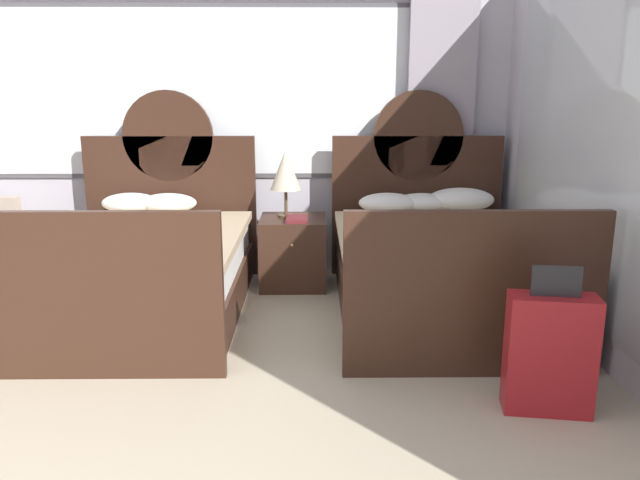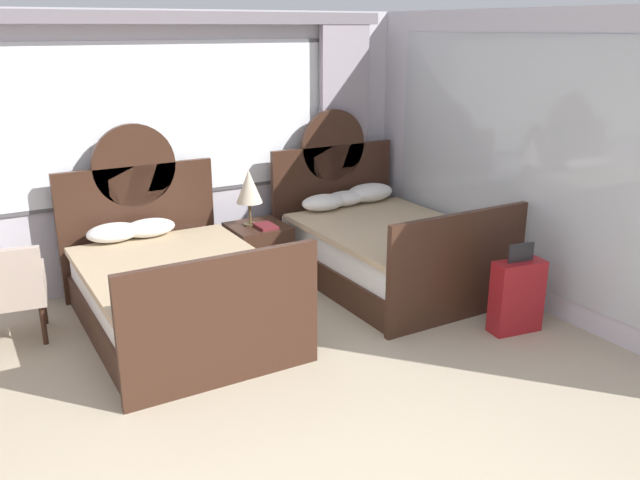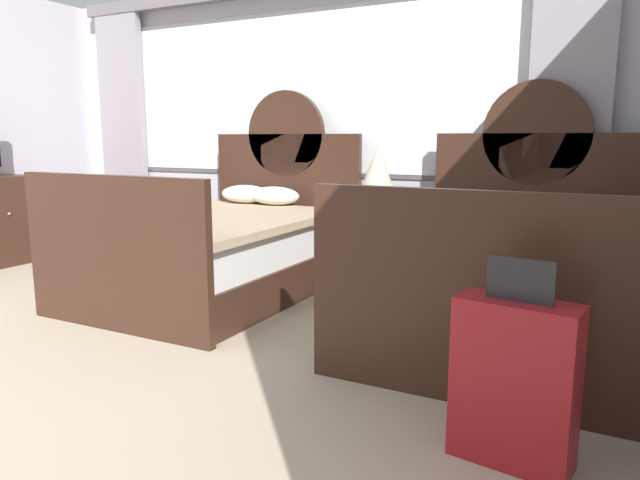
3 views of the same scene
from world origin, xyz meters
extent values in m
cube|color=silver|center=(0.00, 4.16, 1.35)|extent=(5.90, 0.07, 2.70)
cube|color=#575459|center=(0.00, 4.11, 1.64)|extent=(4.34, 0.02, 1.54)
cube|color=white|center=(0.00, 4.11, 1.64)|extent=(4.26, 0.02, 1.46)
cube|color=#998E99|center=(2.31, 4.02, 1.30)|extent=(0.60, 0.08, 2.60)
cube|color=slate|center=(0.00, 4.02, 2.62)|extent=(5.43, 0.10, 0.12)
cube|color=silver|center=(2.98, 1.76, 1.35)|extent=(0.07, 4.72, 2.70)
cube|color=#B2B7BC|center=(2.94, 2.06, 1.35)|extent=(0.01, 3.31, 2.27)
cube|color=#382116|center=(-0.12, 2.84, 0.15)|extent=(1.45, 2.09, 0.30)
cube|color=white|center=(-0.12, 2.84, 0.44)|extent=(1.39, 1.99, 0.27)
cube|color=tan|center=(-0.12, 2.76, 0.60)|extent=(1.49, 1.89, 0.06)
cube|color=#382116|center=(-0.12, 3.91, 0.64)|extent=(1.53, 0.06, 1.27)
cylinder|color=#382116|center=(-0.12, 3.91, 1.27)|extent=(0.80, 0.06, 0.80)
cube|color=#382116|center=(-0.12, 1.76, 0.51)|extent=(1.53, 0.06, 1.01)
ellipsoid|color=white|center=(-0.43, 3.67, 0.72)|extent=(0.49, 0.34, 0.17)
ellipsoid|color=white|center=(-0.10, 3.66, 0.72)|extent=(0.49, 0.30, 0.17)
cube|color=#382116|center=(2.10, 2.84, 0.15)|extent=(1.45, 2.09, 0.30)
cube|color=white|center=(2.10, 2.84, 0.44)|extent=(1.39, 1.99, 0.27)
cube|color=tan|center=(2.10, 2.76, 0.60)|extent=(1.49, 1.89, 0.06)
cube|color=#382116|center=(2.10, 3.91, 0.64)|extent=(1.53, 0.06, 1.27)
cylinder|color=#382116|center=(2.10, 3.91, 1.27)|extent=(0.80, 0.06, 0.80)
cube|color=#382116|center=(2.10, 1.76, 0.51)|extent=(1.53, 0.06, 1.01)
ellipsoid|color=white|center=(1.81, 3.63, 0.72)|extent=(0.50, 0.33, 0.17)
ellipsoid|color=white|center=(2.12, 3.68, 0.71)|extent=(0.49, 0.30, 0.16)
ellipsoid|color=white|center=(2.46, 3.69, 0.74)|extent=(0.58, 0.34, 0.21)
cube|color=#382116|center=(0.99, 3.56, 0.30)|extent=(0.56, 0.56, 0.60)
sphere|color=tan|center=(0.99, 3.27, 0.43)|extent=(0.02, 0.02, 0.02)
cylinder|color=brown|center=(0.93, 3.61, 0.61)|extent=(0.14, 0.14, 0.02)
cylinder|color=brown|center=(0.93, 3.61, 0.73)|extent=(0.03, 0.03, 0.22)
cone|color=beige|center=(0.93, 3.61, 1.01)|extent=(0.27, 0.27, 0.34)
cube|color=maroon|center=(1.03, 3.45, 0.62)|extent=(0.18, 0.26, 0.03)
cube|color=#B29E8E|center=(-1.36, 3.38, 0.40)|extent=(0.60, 0.60, 0.10)
cube|color=#B29E8E|center=(-1.40, 3.16, 0.65)|extent=(0.53, 0.16, 0.42)
cube|color=#B29E8E|center=(-1.13, 3.34, 0.53)|extent=(0.13, 0.48, 0.16)
cylinder|color=#382116|center=(-1.12, 3.56, 0.17)|extent=(0.04, 0.04, 0.35)
cylinder|color=#382116|center=(-1.18, 3.14, 0.17)|extent=(0.04, 0.04, 0.35)
cube|color=maroon|center=(2.40, 1.34, 0.32)|extent=(0.47, 0.26, 0.64)
cube|color=#232326|center=(2.40, 1.34, 0.72)|extent=(0.25, 0.06, 0.16)
cylinder|color=black|center=(2.23, 1.37, 0.03)|extent=(0.05, 0.03, 0.05)
cylinder|color=black|center=(2.58, 1.32, 0.03)|extent=(0.05, 0.03, 0.05)
camera|label=1|loc=(1.17, -1.66, 1.67)|focal=34.82mm
camera|label=2|loc=(-1.69, -2.33, 2.54)|focal=36.88mm
camera|label=3|loc=(2.70, -0.82, 1.24)|focal=32.41mm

